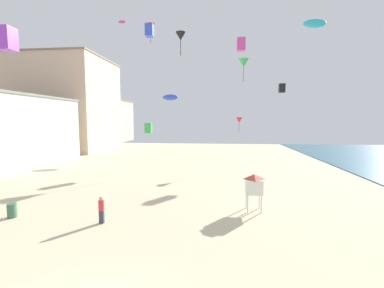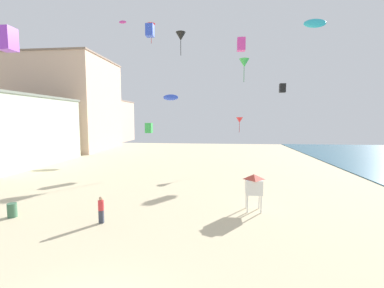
{
  "view_description": "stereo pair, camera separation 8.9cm",
  "coord_description": "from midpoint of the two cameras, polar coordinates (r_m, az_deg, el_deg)",
  "views": [
    {
      "loc": [
        4.05,
        -6.34,
        6.29
      ],
      "look_at": [
        1.77,
        15.78,
        4.15
      ],
      "focal_mm": 24.21,
      "sensor_mm": 36.0,
      "label": 1
    },
    {
      "loc": [
        4.14,
        -6.33,
        6.29
      ],
      "look_at": [
        1.77,
        15.78,
        4.15
      ],
      "focal_mm": 24.21,
      "sensor_mm": 36.0,
      "label": 2
    }
  ],
  "objects": [
    {
      "name": "boardwalk_hotel_mid",
      "position": [
        59.89,
        -26.04,
        7.76
      ],
      "size": [
        17.52,
        16.15,
        18.45
      ],
      "color": "beige",
      "rests_on": "ground"
    },
    {
      "name": "boardwalk_hotel_far",
      "position": [
        76.01,
        -18.62,
        4.78
      ],
      "size": [
        10.99,
        16.24,
        11.43
      ],
      "color": "beige",
      "rests_on": "ground"
    },
    {
      "name": "kite_flyer",
      "position": [
        17.01,
        -19.48,
        -13.23
      ],
      "size": [
        0.34,
        0.34,
        1.64
      ],
      "rotation": [
        0.0,
        0.0,
        2.88
      ],
      "color": "#383D4C",
      "rests_on": "ground"
    },
    {
      "name": "lifeguard_stand",
      "position": [
        18.4,
        13.36,
        -8.64
      ],
      "size": [
        1.1,
        1.1,
        2.55
      ],
      "rotation": [
        0.0,
        0.0,
        -0.1
      ],
      "color": "white",
      "rests_on": "ground"
    },
    {
      "name": "beach_trash_bin",
      "position": [
        20.68,
        -34.97,
        -11.91
      ],
      "size": [
        0.56,
        0.56,
        0.9
      ],
      "primitive_type": "cylinder",
      "color": "#3D6B4C",
      "rests_on": "ground"
    },
    {
      "name": "kite_black_box",
      "position": [
        37.84,
        19.13,
        11.55
      ],
      "size": [
        0.76,
        0.76,
        1.2
      ],
      "color": "black"
    },
    {
      "name": "kite_blue_parafoil",
      "position": [
        47.2,
        -4.88,
        10.18
      ],
      "size": [
        2.74,
        0.76,
        1.07
      ],
      "color": "blue"
    },
    {
      "name": "kite_black_delta",
      "position": [
        27.01,
        -2.64,
        22.59
      ],
      "size": [
        0.96,
        0.96,
        2.19
      ],
      "color": "black"
    },
    {
      "name": "kite_green_box",
      "position": [
        32.24,
        -9.64,
        3.51
      ],
      "size": [
        0.78,
        0.78,
        1.23
      ],
      "color": "green"
    },
    {
      "name": "kite_cyan_parafoil",
      "position": [
        29.97,
        25.3,
        22.87
      ],
      "size": [
        2.11,
        0.59,
        0.82
      ],
      "color": "#2DB7CC"
    },
    {
      "name": "kite_magenta_parafoil",
      "position": [
        50.26,
        -15.21,
        24.52
      ],
      "size": [
        1.29,
        0.36,
        0.5
      ],
      "color": "#DB3D9E"
    },
    {
      "name": "kite_green_delta",
      "position": [
        46.18,
        11.25,
        17.08
      ],
      "size": [
        1.67,
        1.67,
        3.8
      ],
      "color": "green"
    },
    {
      "name": "kite_blue_box",
      "position": [
        37.74,
        -9.43,
        23.47
      ],
      "size": [
        1.0,
        1.0,
        1.57
      ],
      "color": "blue"
    },
    {
      "name": "kite_red_delta",
      "position": [
        34.63,
        10.26,
        5.22
      ],
      "size": [
        0.88,
        0.88,
        2.0
      ],
      "color": "red"
    },
    {
      "name": "kite_magenta_box",
      "position": [
        23.5,
        10.66,
        20.74
      ],
      "size": [
        0.66,
        0.66,
        1.04
      ],
      "color": "#DB3D9E"
    },
    {
      "name": "kite_purple_box",
      "position": [
        23.69,
        -35.77,
        18.28
      ],
      "size": [
        1.02,
        1.02,
        1.61
      ],
      "color": "purple"
    },
    {
      "name": "kite_red_delta_2",
      "position": [
        49.02,
        -9.18,
        24.04
      ],
      "size": [
        1.44,
        1.44,
        3.26
      ],
      "color": "red"
    }
  ]
}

